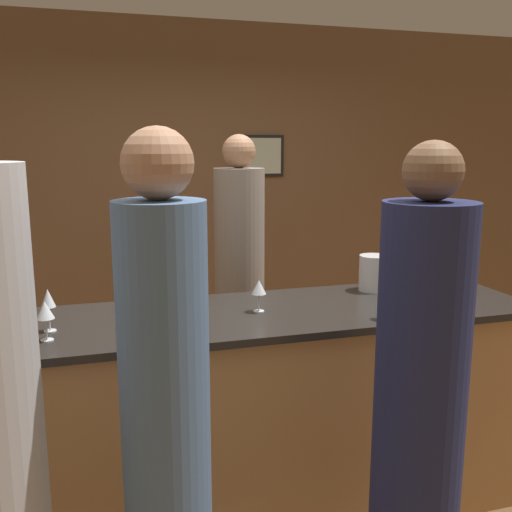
% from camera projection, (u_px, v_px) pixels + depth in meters
% --- Properties ---
extents(ground_plane, '(14.00, 14.00, 0.00)m').
position_uv_depth(ground_plane, '(249.00, 511.00, 2.91)').
color(ground_plane, brown).
extents(back_wall, '(8.00, 0.08, 2.80)m').
position_uv_depth(back_wall, '(180.00, 200.00, 4.62)').
color(back_wall, brown).
rests_on(back_wall, ground_plane).
extents(bar_counter, '(2.83, 0.74, 1.06)m').
position_uv_depth(bar_counter, '(249.00, 415.00, 2.81)').
color(bar_counter, '#B27F4C').
rests_on(bar_counter, ground_plane).
extents(bartender, '(0.31, 0.31, 1.90)m').
position_uv_depth(bartender, '(240.00, 299.00, 3.55)').
color(bartender, gray).
rests_on(bartender, ground_plane).
extents(guest_0, '(0.33, 0.33, 1.86)m').
position_uv_depth(guest_0, '(419.00, 417.00, 2.06)').
color(guest_0, '#1E234C').
rests_on(guest_0, ground_plane).
extents(guest_2, '(0.28, 0.28, 1.89)m').
position_uv_depth(guest_2, '(167.00, 442.00, 1.82)').
color(guest_2, '#4C6B93').
rests_on(guest_2, ground_plane).
extents(wine_bottle_0, '(0.07, 0.07, 0.31)m').
position_uv_depth(wine_bottle_0, '(201.00, 276.00, 2.92)').
color(wine_bottle_0, black).
rests_on(wine_bottle_0, bar_counter).
extents(ice_bucket, '(0.16, 0.16, 0.19)m').
position_uv_depth(ice_bucket, '(374.00, 273.00, 3.10)').
color(ice_bucket, silver).
rests_on(ice_bucket, bar_counter).
extents(wine_glass_0, '(0.07, 0.07, 0.17)m').
position_uv_depth(wine_glass_0, '(45.00, 311.00, 2.29)').
color(wine_glass_0, silver).
rests_on(wine_glass_0, bar_counter).
extents(wine_glass_1, '(0.08, 0.08, 0.18)m').
position_uv_depth(wine_glass_1, '(172.00, 306.00, 2.31)').
color(wine_glass_1, silver).
rests_on(wine_glass_1, bar_counter).
extents(wine_glass_2, '(0.06, 0.06, 0.17)m').
position_uv_depth(wine_glass_2, '(386.00, 293.00, 2.57)').
color(wine_glass_2, silver).
rests_on(wine_glass_2, bar_counter).
extents(wine_glass_3, '(0.06, 0.06, 0.19)m').
position_uv_depth(wine_glass_3, '(48.00, 300.00, 2.40)').
color(wine_glass_3, silver).
rests_on(wine_glass_3, bar_counter).
extents(wine_glass_4, '(0.07, 0.07, 0.16)m').
position_uv_depth(wine_glass_4, '(416.00, 286.00, 2.72)').
color(wine_glass_4, silver).
rests_on(wine_glass_4, bar_counter).
extents(wine_glass_5, '(0.07, 0.07, 0.16)m').
position_uv_depth(wine_glass_5, '(259.00, 288.00, 2.69)').
color(wine_glass_5, silver).
rests_on(wine_glass_5, bar_counter).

